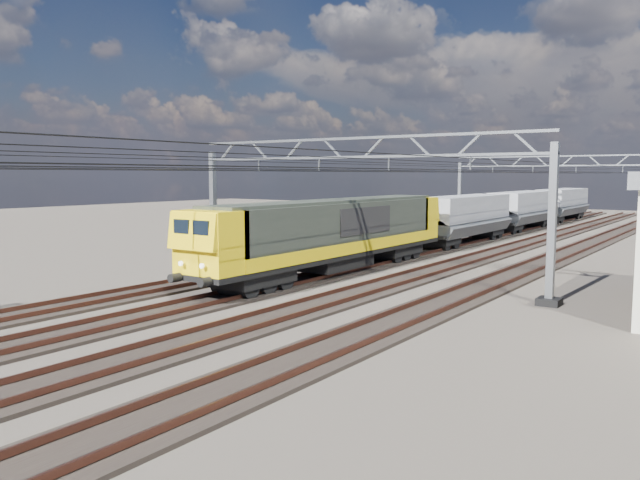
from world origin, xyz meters
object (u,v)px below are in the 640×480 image
Objects in this scene: catenary_gantry_mid at (352,203)px; hopper_wagon_mid at (523,207)px; catenary_gantry_far at (553,189)px; locomotive at (335,231)px; hopper_wagon_lead at (465,215)px; hopper_wagon_third at (562,202)px.

catenary_gantry_mid is 1.53× the size of hopper_wagon_mid.
hopper_wagon_mid is at bearing -126.76° from catenary_gantry_far.
hopper_wagon_mid is (-0.00, 31.90, -0.09)m from locomotive.
locomotive is at bearing -90.00° from hopper_wagon_lead.
catenary_gantry_mid and catenary_gantry_far have the same top height.
hopper_wagon_mid is 14.20m from hopper_wagon_third.
locomotive is 31.90m from hopper_wagon_mid.
locomotive reaches higher than hopper_wagon_lead.
hopper_wagon_lead is at bearing 90.00° from locomotive.
catenary_gantry_far is 1.53× the size of hopper_wagon_third.
hopper_wagon_mid is at bearing 90.00° from hopper_wagon_lead.
hopper_wagon_third is (0.00, 14.20, 0.00)m from hopper_wagon_mid.
hopper_wagon_lead is at bearing 95.97° from catenary_gantry_mid.
hopper_wagon_lead is 14.20m from hopper_wagon_mid.
locomotive reaches higher than hopper_wagon_mid.
catenary_gantry_mid reaches higher than hopper_wagon_mid.
hopper_wagon_lead is at bearing -90.00° from hopper_wagon_mid.
catenary_gantry_mid is 47.59m from hopper_wagon_third.
catenary_gantry_mid is 36.00m from catenary_gantry_far.
catenary_gantry_far reaches higher than locomotive.
catenary_gantry_mid is at bearing -86.56° from hopper_wagon_mid.
catenary_gantry_far is (0.00, 36.00, 0.00)m from catenary_gantry_mid.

